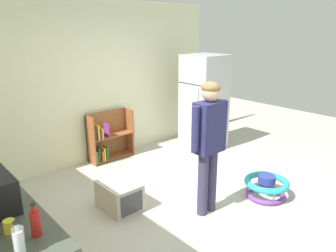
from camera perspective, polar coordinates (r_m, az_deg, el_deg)
The scene contains 11 objects.
ground_plane at distance 4.38m, azimuth 3.26°, elevation -14.37°, with size 12.00×12.00×0.00m, color #BBB7A7.
back_wall at distance 5.70m, azimuth -13.39°, elevation 7.20°, with size 5.20×0.06×2.70m, color beige.
refrigerator at distance 6.23m, azimuth 6.28°, elevation 4.06°, with size 0.73×0.68×1.78m.
bookshelf at distance 5.87m, azimuth -10.54°, elevation -2.28°, with size 0.80×0.28×0.85m.
standing_person at distance 3.95m, azimuth 7.13°, elevation -1.85°, with size 0.57×0.22×1.67m.
baby_walker at distance 4.80m, azimuth 16.67°, elevation -10.02°, with size 0.60×0.60×0.32m.
pet_carrier at distance 4.38m, azimuth -8.41°, elevation -11.85°, with size 0.42×0.55×0.36m.
ketchup_bottle at distance 2.50m, azimuth -22.02°, elevation -15.26°, with size 0.07×0.07×0.25m.
clear_bottle at distance 2.35m, azimuth -24.50°, elevation -17.86°, with size 0.07×0.07×0.25m.
yellow_cup at distance 2.63m, azimuth -25.81°, elevation -15.41°, with size 0.08×0.08×0.10m, color yellow.
white_cup at distance 2.52m, azimuth -24.57°, elevation -16.73°, with size 0.08×0.08×0.10m, color white.
Camera 1 is at (-2.66, -2.62, 2.29)m, focal length 35.12 mm.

